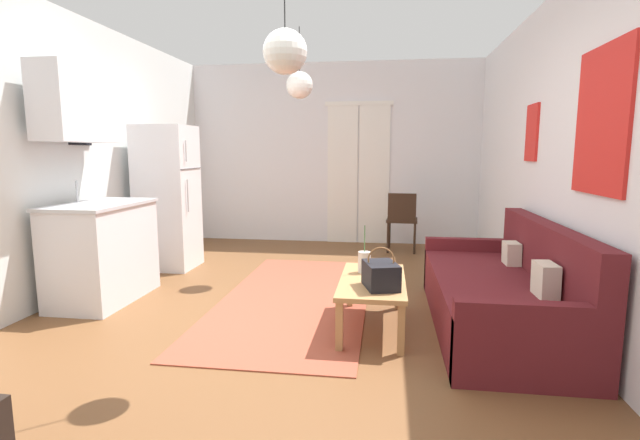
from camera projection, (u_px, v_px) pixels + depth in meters
name	position (u px, v px, depth m)	size (l,w,h in m)	color
ground_plane	(278.00, 336.00, 3.66)	(4.93, 7.92, 0.10)	brown
wall_back	(334.00, 155.00, 7.09)	(4.53, 0.13, 2.70)	silver
wall_right	(595.00, 157.00, 3.15)	(0.12, 7.52, 2.70)	silver
wall_left	(9.00, 156.00, 3.77)	(0.12, 7.52, 2.70)	silver
area_rug	(296.00, 298.00, 4.42)	(1.35, 3.00, 0.01)	#9E4733
couch	(506.00, 296.00, 3.66)	(0.91, 2.11, 0.84)	#5B191E
coffee_table	(372.00, 285.00, 3.65)	(0.50, 1.04, 0.40)	#B27F4C
bamboo_vase	(364.00, 262.00, 3.83)	(0.10, 0.10, 0.39)	beige
handbag	(381.00, 275.00, 3.40)	(0.30, 0.36, 0.30)	black
refrigerator	(168.00, 198.00, 5.52)	(0.64, 0.58, 1.69)	white
kitchen_counter	(97.00, 215.00, 4.28)	(0.62, 1.03, 2.13)	silver
accent_chair	(402.00, 218.00, 6.43)	(0.45, 0.43, 0.83)	black
pendant_lamp_near	(285.00, 52.00, 2.79)	(0.27, 0.27, 0.85)	black
pendant_lamp_far	(300.00, 85.00, 5.02)	(0.29, 0.29, 0.75)	black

